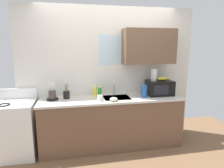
# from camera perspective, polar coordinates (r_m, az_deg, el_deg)

# --- Properties ---
(kitchen_wall_assembly) EXTENTS (3.26, 0.42, 2.50)m
(kitchen_wall_assembly) POSITION_cam_1_polar(r_m,az_deg,el_deg) (3.65, 1.08, 4.13)
(kitchen_wall_assembly) COLOR silver
(kitchen_wall_assembly) RESTS_ON ground
(counter_unit) EXTENTS (2.49, 0.63, 0.90)m
(counter_unit) POSITION_cam_1_polar(r_m,az_deg,el_deg) (3.55, 0.02, -11.04)
(counter_unit) COLOR brown
(counter_unit) RESTS_ON ground
(sink_faucet) EXTENTS (0.03, 0.03, 0.18)m
(sink_faucet) POSITION_cam_1_polar(r_m,az_deg,el_deg) (3.63, 0.63, -1.69)
(sink_faucet) COLOR #B2B5BA
(sink_faucet) RESTS_ON counter_unit
(stove_range) EXTENTS (0.60, 0.60, 1.08)m
(stove_range) POSITION_cam_1_polar(r_m,az_deg,el_deg) (3.62, -26.17, -11.78)
(stove_range) COLOR white
(stove_range) RESTS_ON ground
(microwave) EXTENTS (0.46, 0.35, 0.27)m
(microwave) POSITION_cam_1_polar(r_m,az_deg,el_deg) (3.70, 13.81, -1.08)
(microwave) COLOR black
(microwave) RESTS_ON counter_unit
(banana_bunch) EXTENTS (0.20, 0.11, 0.07)m
(banana_bunch) POSITION_cam_1_polar(r_m,az_deg,el_deg) (3.69, 14.63, 1.54)
(banana_bunch) COLOR gold
(banana_bunch) RESTS_ON microwave
(paper_towel_roll) EXTENTS (0.11, 0.11, 0.22)m
(paper_towel_roll) POSITION_cam_1_polar(r_m,az_deg,el_deg) (3.67, 12.23, 2.76)
(paper_towel_roll) COLOR white
(paper_towel_roll) RESTS_ON microwave
(coffee_maker) EXTENTS (0.19, 0.21, 0.28)m
(coffee_maker) POSITION_cam_1_polar(r_m,az_deg,el_deg) (3.44, -17.13, -2.67)
(coffee_maker) COLOR black
(coffee_maker) RESTS_ON counter_unit
(dish_soap_bottle_green) EXTENTS (0.06, 0.06, 0.20)m
(dish_soap_bottle_green) POSITION_cam_1_polar(r_m,az_deg,el_deg) (3.53, -3.65, -2.05)
(dish_soap_bottle_green) COLOR green
(dish_soap_bottle_green) RESTS_ON counter_unit
(dish_soap_bottle_yellow) EXTENTS (0.06, 0.06, 0.22)m
(dish_soap_bottle_yellow) POSITION_cam_1_polar(r_m,az_deg,el_deg) (3.51, -5.04, -2.01)
(dish_soap_bottle_yellow) COLOR yellow
(dish_soap_bottle_yellow) RESTS_ON counter_unit
(cereal_canister) EXTENTS (0.10, 0.10, 0.22)m
(cereal_canister) POSITION_cam_1_polar(r_m,az_deg,el_deg) (3.49, 9.41, -2.05)
(cereal_canister) COLOR #2659A5
(cereal_canister) RESTS_ON counter_unit
(mug_white) EXTENTS (0.08, 0.08, 0.09)m
(mug_white) POSITION_cam_1_polar(r_m,az_deg,el_deg) (3.22, -3.55, -4.15)
(mug_white) COLOR white
(mug_white) RESTS_ON counter_unit
(utensil_crock) EXTENTS (0.11, 0.11, 0.27)m
(utensil_crock) POSITION_cam_1_polar(r_m,az_deg,el_deg) (3.44, -13.27, -3.06)
(utensil_crock) COLOR black
(utensil_crock) RESTS_ON counter_unit
(small_bowl) EXTENTS (0.13, 0.13, 0.06)m
(small_bowl) POSITION_cam_1_polar(r_m,az_deg,el_deg) (3.21, 0.51, -4.49)
(small_bowl) COLOR beige
(small_bowl) RESTS_ON counter_unit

